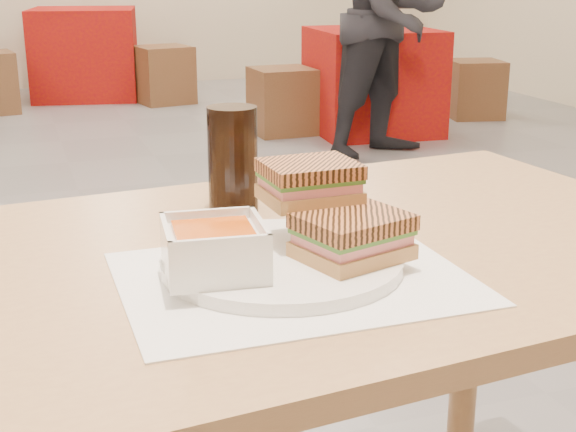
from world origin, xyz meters
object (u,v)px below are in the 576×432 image
object	(u,v)px
soup_bowl	(214,251)
bg_table_2	(85,53)
main_table	(277,330)
bg_chair_1r	(474,89)
bg_chair_2r	(164,75)
patron_b	(394,15)
plate	(282,262)
panini_lower	(352,236)
bg_chair_1l	(282,101)
bg_table_1	(373,81)
cola_glass	(233,160)

from	to	relation	value
soup_bowl	bg_table_2	world-z (taller)	soup_bowl
main_table	bg_chair_1r	world-z (taller)	main_table
bg_chair_2r	patron_b	bearing A→B (deg)	-68.36
plate	panini_lower	xyz separation A→B (m)	(0.08, -0.03, 0.03)
bg_chair_1l	bg_chair_2r	distance (m)	1.59
bg_chair_1r	bg_chair_1l	bearing A→B (deg)	-176.40
bg_table_1	patron_b	distance (m)	0.84
main_table	bg_chair_2r	world-z (taller)	main_table
plate	bg_chair_1r	distance (m)	5.31
main_table	plate	xyz separation A→B (m)	(-0.02, -0.07, 0.12)
bg_table_2	bg_chair_1l	xyz separation A→B (m)	(1.09, -2.02, -0.15)
bg_chair_1r	bg_chair_2r	world-z (taller)	bg_chair_2r
bg_table_2	bg_chair_2r	world-z (taller)	bg_table_2
bg_chair_2r	soup_bowl	bearing A→B (deg)	-99.87
bg_table_1	bg_table_2	distance (m)	2.75
plate	soup_bowl	xyz separation A→B (m)	(-0.09, -0.03, 0.03)
bg_chair_1l	bg_chair_1r	size ratio (longest dim) A/B	0.99
bg_table_1	bg_table_2	size ratio (longest dim) A/B	0.85
plate	patron_b	distance (m)	3.91
main_table	soup_bowl	xyz separation A→B (m)	(-0.10, -0.10, 0.16)
panini_lower	bg_table_1	distance (m)	4.61
bg_table_1	main_table	bearing A→B (deg)	-116.49
plate	main_table	bearing A→B (deg)	76.73
plate	bg_table_2	xyz separation A→B (m)	(0.35, 6.29, -0.39)
bg_chair_1r	panini_lower	bearing A→B (deg)	-123.46
bg_table_2	bg_chair_1l	bearing A→B (deg)	-61.76
bg_chair_1l	plate	bearing A→B (deg)	-108.64
cola_glass	bg_chair_1r	world-z (taller)	cola_glass
plate	soup_bowl	size ratio (longest dim) A/B	2.38
bg_chair_2r	bg_table_1	bearing A→B (deg)	-56.14
soup_bowl	patron_b	bearing A→B (deg)	60.96
soup_bowl	bg_chair_2r	world-z (taller)	soup_bowl
plate	bg_table_1	xyz separation A→B (m)	(2.03, 4.12, -0.42)
bg_chair_1l	patron_b	world-z (taller)	patron_b
cola_glass	patron_b	xyz separation A→B (m)	(1.83, 3.20, -0.01)
main_table	panini_lower	bearing A→B (deg)	-60.32
bg_chair_2r	bg_table_2	bearing A→B (deg)	137.66
plate	panini_lower	size ratio (longest dim) A/B	2.01
patron_b	bg_chair_1r	bearing A→B (deg)	38.75
bg_table_1	soup_bowl	bearing A→B (deg)	-117.10
bg_chair_1r	bg_chair_2r	size ratio (longest dim) A/B	0.91
main_table	patron_b	world-z (taller)	patron_b
bg_chair_1l	bg_table_2	bearing A→B (deg)	118.24
cola_glass	patron_b	world-z (taller)	patron_b
bg_chair_1l	panini_lower	bearing A→B (deg)	-107.60
bg_table_1	bg_chair_1r	world-z (taller)	bg_table_1
soup_bowl	patron_b	world-z (taller)	patron_b
bg_table_2	patron_b	xyz separation A→B (m)	(1.49, -2.84, 0.45)
bg_chair_1r	patron_b	world-z (taller)	patron_b
main_table	bg_table_1	bearing A→B (deg)	63.51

